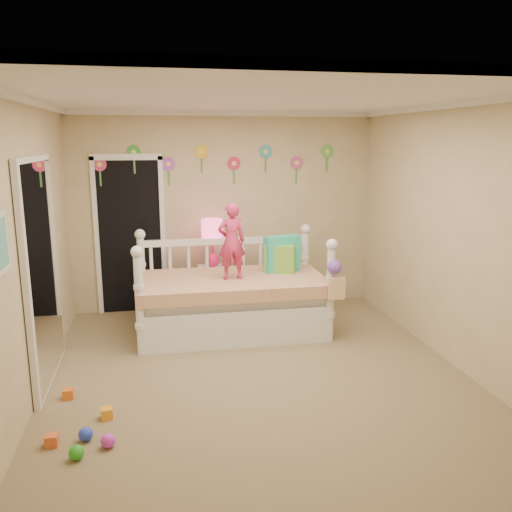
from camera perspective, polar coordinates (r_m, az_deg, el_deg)
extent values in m
cube|color=#7F684C|center=(5.25, 0.18, -12.72)|extent=(4.00, 4.50, 0.01)
cube|color=white|center=(4.77, 0.20, 16.86)|extent=(4.00, 4.50, 0.01)
cube|color=tan|center=(7.04, -3.37, 4.80)|extent=(4.00, 0.01, 2.60)
cube|color=tan|center=(4.88, -23.54, 0.36)|extent=(0.01, 4.50, 2.60)
cube|color=tan|center=(5.58, 20.79, 2.00)|extent=(0.01, 4.50, 2.60)
cube|color=#25BA9A|center=(6.39, 2.84, 0.27)|extent=(0.46, 0.25, 0.44)
cube|color=#73BA38|center=(6.32, 2.59, -0.33)|extent=(0.38, 0.26, 0.34)
imported|color=#D32F5F|center=(5.99, -2.67, 1.60)|extent=(0.34, 0.24, 0.88)
cube|color=white|center=(6.92, -4.67, -3.66)|extent=(0.38, 0.29, 0.63)
sphere|color=#F12062|center=(6.82, -4.73, -0.43)|extent=(0.17, 0.17, 0.17)
cylinder|color=#F12062|center=(6.79, -4.75, 1.04)|extent=(0.03, 0.03, 0.36)
cylinder|color=#FF4C84|center=(6.75, -4.79, 2.91)|extent=(0.28, 0.28, 0.26)
cube|color=black|center=(7.01, -13.51, 2.26)|extent=(0.90, 0.04, 2.07)
cube|color=white|center=(5.21, -22.18, -1.63)|extent=(0.07, 1.30, 2.10)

